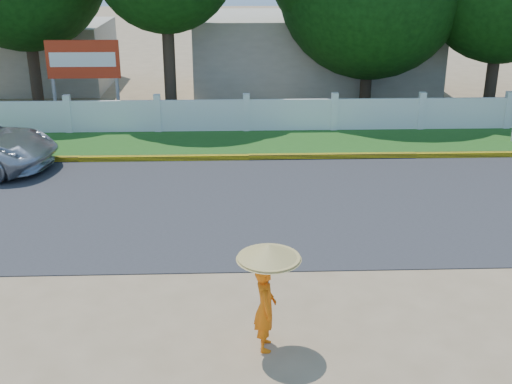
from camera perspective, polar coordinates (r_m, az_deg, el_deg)
ground at (r=11.70m, az=0.35°, el=-9.50°), size 120.00×120.00×0.00m
road at (r=15.73m, az=-0.33°, el=-1.11°), size 60.00×7.00×0.02m
grass_verge at (r=20.69m, az=-0.77°, el=4.39°), size 60.00×3.50×0.03m
curb at (r=19.04m, az=-0.65°, el=3.11°), size 40.00×0.18×0.16m
fence at (r=21.94m, az=-0.86°, el=6.82°), size 40.00×0.10×1.10m
building_near at (r=28.60m, az=4.98°, el=12.24°), size 10.00×6.00×3.20m
building_far at (r=30.93m, az=-20.46°, el=11.32°), size 8.00×5.00×2.80m
monk_with_parasol at (r=9.84m, az=0.97°, el=-7.98°), size 0.99×0.99×1.80m
billboard at (r=23.26m, az=-15.10°, el=10.93°), size 2.50×0.13×2.95m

